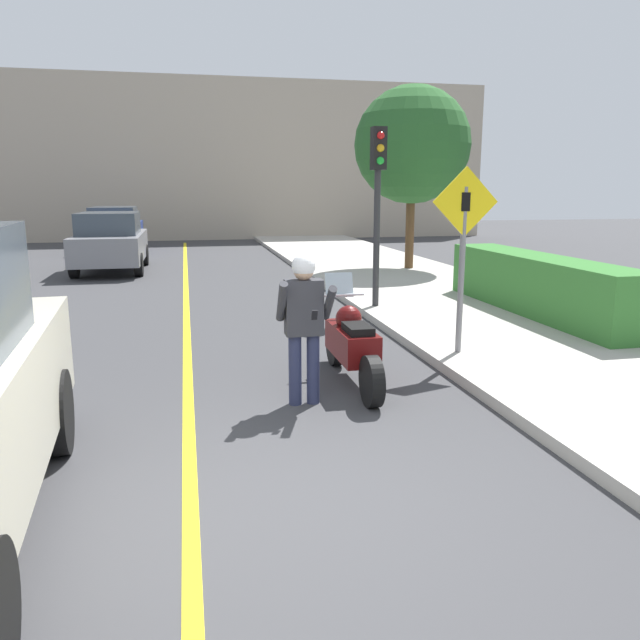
% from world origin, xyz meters
% --- Properties ---
extents(ground_plane, '(80.00, 80.00, 0.00)m').
position_xyz_m(ground_plane, '(0.00, 0.00, 0.00)').
color(ground_plane, '#38383A').
extents(sidewalk_curb, '(4.40, 44.00, 0.13)m').
position_xyz_m(sidewalk_curb, '(4.80, 4.00, 0.07)').
color(sidewalk_curb, '#ADA89E').
rests_on(sidewalk_curb, ground).
extents(road_center_line, '(0.12, 36.00, 0.01)m').
position_xyz_m(road_center_line, '(-0.60, 6.00, 0.00)').
color(road_center_line, yellow).
rests_on(road_center_line, ground).
extents(building_backdrop, '(28.00, 1.20, 7.28)m').
position_xyz_m(building_backdrop, '(0.00, 26.00, 3.64)').
color(building_backdrop, '#B2A38E').
rests_on(building_backdrop, ground).
extents(motorcycle, '(0.62, 2.26, 1.27)m').
position_xyz_m(motorcycle, '(1.35, 2.81, 0.49)').
color(motorcycle, black).
rests_on(motorcycle, ground).
extents(person_biker, '(0.59, 0.46, 1.65)m').
position_xyz_m(person_biker, '(0.65, 2.20, 1.00)').
color(person_biker, '#282D4C').
rests_on(person_biker, ground).
extents(crossing_sign, '(0.91, 0.08, 2.47)m').
position_xyz_m(crossing_sign, '(3.03, 3.45, 1.62)').
color(crossing_sign, slate).
rests_on(crossing_sign, sidewalk_curb).
extents(traffic_light, '(0.26, 0.30, 3.29)m').
position_xyz_m(traffic_light, '(2.94, 6.98, 2.44)').
color(traffic_light, '#2D2D30').
rests_on(traffic_light, sidewalk_curb).
extents(hedge_row, '(0.90, 5.29, 1.02)m').
position_xyz_m(hedge_row, '(5.60, 5.77, 0.64)').
color(hedge_row, '#33702D').
rests_on(hedge_row, sidewalk_curb).
extents(street_tree, '(3.16, 3.16, 4.94)m').
position_xyz_m(street_tree, '(5.59, 12.43, 3.49)').
color(street_tree, brown).
rests_on(street_tree, sidewalk_curb).
extents(parked_car_grey, '(1.88, 4.20, 1.68)m').
position_xyz_m(parked_car_grey, '(-2.66, 14.49, 0.86)').
color(parked_car_grey, black).
rests_on(parked_car_grey, ground).
extents(parked_car_blue, '(1.88, 4.20, 1.68)m').
position_xyz_m(parked_car_blue, '(-3.14, 20.45, 0.86)').
color(parked_car_blue, black).
rests_on(parked_car_blue, ground).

